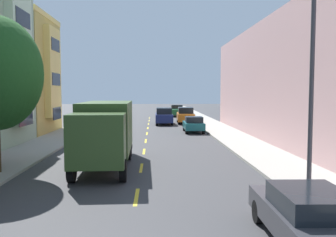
# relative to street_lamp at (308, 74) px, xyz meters

# --- Properties ---
(ground_plane) EXTENTS (160.00, 160.00, 0.00)m
(ground_plane) POSITION_rel_street_lamp_xyz_m (-5.96, 23.38, -4.38)
(ground_plane) COLOR #38383A
(sidewalk_left) EXTENTS (3.20, 120.00, 0.14)m
(sidewalk_left) POSITION_rel_street_lamp_xyz_m (-13.06, 21.38, -4.31)
(sidewalk_left) COLOR #A39E93
(sidewalk_left) RESTS_ON ground_plane
(sidewalk_right) EXTENTS (3.20, 120.00, 0.14)m
(sidewalk_right) POSITION_rel_street_lamp_xyz_m (1.14, 21.38, -4.31)
(sidewalk_right) COLOR #A39E93
(sidewalk_right) RESTS_ON ground_plane
(lane_centerline_dashes) EXTENTS (0.14, 47.20, 0.01)m
(lane_centerline_dashes) POSITION_rel_street_lamp_xyz_m (-5.96, 17.88, -4.38)
(lane_centerline_dashes) COLOR yellow
(lane_centerline_dashes) RESTS_ON ground_plane
(apartment_block_opposite) EXTENTS (10.00, 36.00, 9.14)m
(apartment_block_opposite) POSITION_rel_street_lamp_xyz_m (7.74, 13.38, 0.19)
(apartment_block_opposite) COLOR #CC9E9E
(apartment_block_opposite) RESTS_ON ground_plane
(street_lamp) EXTENTS (1.35, 0.28, 7.38)m
(street_lamp) POSITION_rel_street_lamp_xyz_m (0.00, 0.00, 0.00)
(street_lamp) COLOR #38383D
(street_lamp) RESTS_ON sidewalk_right
(delivery_box_truck) EXTENTS (2.58, 8.19, 3.23)m
(delivery_box_truck) POSITION_rel_street_lamp_xyz_m (-7.76, 5.93, -2.52)
(delivery_box_truck) COLOR #2D471E
(delivery_box_truck) RESTS_ON ground_plane
(parked_hatchback_sky) EXTENTS (1.84, 4.04, 1.50)m
(parked_hatchback_sky) POSITION_rel_street_lamp_xyz_m (-10.27, 37.44, -3.63)
(parked_hatchback_sky) COLOR #7A9EC6
(parked_hatchback_sky) RESTS_ON ground_plane
(parked_suv_orange) EXTENTS (2.09, 4.86, 1.93)m
(parked_suv_orange) POSITION_rel_street_lamp_xyz_m (-1.53, 30.99, -3.40)
(parked_suv_orange) COLOR orange
(parked_suv_orange) RESTS_ON ground_plane
(parked_sedan_red) EXTENTS (1.87, 4.53, 1.43)m
(parked_sedan_red) POSITION_rel_street_lamp_xyz_m (-10.17, 19.09, -3.63)
(parked_sedan_red) COLOR #AD1E1E
(parked_sedan_red) RESTS_ON ground_plane
(parked_pickup_forest) EXTENTS (2.03, 5.31, 1.73)m
(parked_pickup_forest) POSITION_rel_street_lamp_xyz_m (-1.69, 44.27, -3.56)
(parked_pickup_forest) COLOR #194C28
(parked_pickup_forest) RESTS_ON ground_plane
(parked_sedan_charcoal) EXTENTS (1.90, 4.54, 1.43)m
(parked_sedan_charcoal) POSITION_rel_street_lamp_xyz_m (-1.59, -3.98, -3.63)
(parked_sedan_charcoal) COLOR #333338
(parked_sedan_charcoal) RESTS_ON ground_plane
(parked_hatchback_teal) EXTENTS (1.76, 4.01, 1.50)m
(parked_hatchback_teal) POSITION_rel_street_lamp_xyz_m (-1.64, 21.14, -3.63)
(parked_hatchback_teal) COLOR #195B60
(parked_hatchback_teal) RESTS_ON ground_plane
(parked_hatchback_white) EXTENTS (1.85, 4.05, 1.50)m
(parked_hatchback_white) POSITION_rel_street_lamp_xyz_m (-10.45, 26.84, -3.63)
(parked_hatchback_white) COLOR silver
(parked_hatchback_white) RESTS_ON ground_plane
(moving_navy_sedan) EXTENTS (1.95, 4.80, 1.93)m
(moving_navy_sedan) POSITION_rel_street_lamp_xyz_m (-4.16, 29.73, -3.40)
(moving_navy_sedan) COLOR navy
(moving_navy_sedan) RESTS_ON ground_plane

